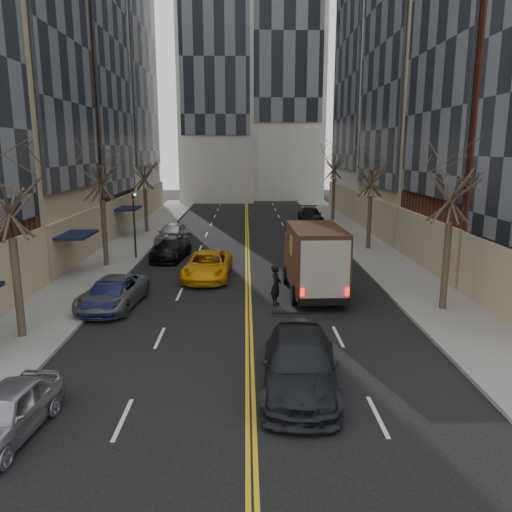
{
  "coord_description": "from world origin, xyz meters",
  "views": [
    {
      "loc": [
        -0.12,
        -10.44,
        7.23
      ],
      "look_at": [
        0.37,
        12.92,
        2.2
      ],
      "focal_mm": 35.0,
      "sensor_mm": 36.0,
      "label": 1
    }
  ],
  "objects_px": {
    "ups_truck": "(314,260)",
    "pedestrian": "(276,285)",
    "taxi": "(208,265)",
    "observer_sedan": "(300,364)"
  },
  "relations": [
    {
      "from": "observer_sedan",
      "to": "taxi",
      "type": "relative_size",
      "value": 1.06
    },
    {
      "from": "pedestrian",
      "to": "taxi",
      "type": "bearing_deg",
      "value": 52.66
    },
    {
      "from": "ups_truck",
      "to": "taxi",
      "type": "height_order",
      "value": "ups_truck"
    },
    {
      "from": "ups_truck",
      "to": "pedestrian",
      "type": "distance_m",
      "value": 2.8
    },
    {
      "from": "ups_truck",
      "to": "taxi",
      "type": "relative_size",
      "value": 1.2
    },
    {
      "from": "ups_truck",
      "to": "pedestrian",
      "type": "height_order",
      "value": "ups_truck"
    },
    {
      "from": "observer_sedan",
      "to": "taxi",
      "type": "distance_m",
      "value": 14.04
    },
    {
      "from": "pedestrian",
      "to": "observer_sedan",
      "type": "bearing_deg",
      "value": -161.15
    },
    {
      "from": "ups_truck",
      "to": "taxi",
      "type": "distance_m",
      "value": 6.57
    },
    {
      "from": "ups_truck",
      "to": "observer_sedan",
      "type": "relative_size",
      "value": 1.13
    }
  ]
}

